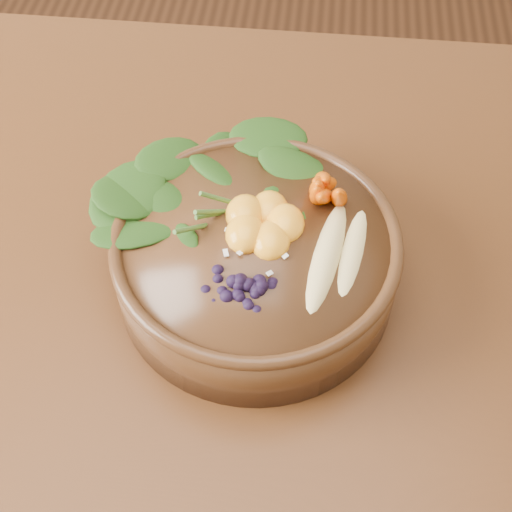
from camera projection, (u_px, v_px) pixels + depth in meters
ground at (178, 510)px, 1.34m from camera, size 4.00×4.00×0.00m
dining_table at (128, 324)px, 0.82m from camera, size 1.60×0.90×0.75m
stoneware_bowl at (256, 262)px, 0.71m from camera, size 0.33×0.33×0.08m
kale_heap at (230, 172)px, 0.71m from camera, size 0.21×0.20×0.04m
carrot_cluster at (328, 166)px, 0.69m from camera, size 0.07×0.07×0.08m
banana_halves at (341, 245)px, 0.66m from camera, size 0.07×0.16×0.03m
mandarin_cluster at (263, 215)px, 0.68m from camera, size 0.10×0.10×0.03m
blueberry_pile at (241, 274)px, 0.63m from camera, size 0.15×0.12×0.04m
coconut_flakes at (252, 252)px, 0.67m from camera, size 0.10×0.08×0.01m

